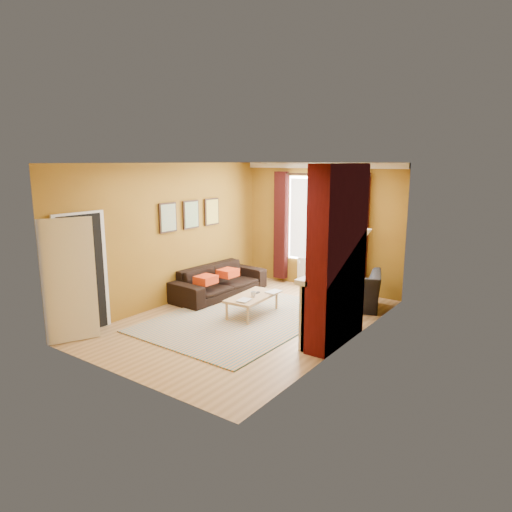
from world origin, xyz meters
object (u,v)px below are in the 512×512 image
(sofa, at_px, (220,281))
(wicker_stool, at_px, (322,286))
(armchair, at_px, (350,290))
(floor_lamp, at_px, (365,245))
(coffee_table, at_px, (253,298))

(sofa, bearing_deg, wicker_stool, -55.26)
(armchair, height_order, wicker_stool, armchair)
(floor_lamp, bearing_deg, wicker_stool, -174.12)
(sofa, relative_size, armchair, 1.94)
(sofa, bearing_deg, coffee_table, -111.76)
(sofa, distance_m, floor_lamp, 3.12)
(wicker_stool, bearing_deg, floor_lamp, 5.88)
(armchair, bearing_deg, coffee_table, 26.87)
(coffee_table, height_order, wicker_stool, wicker_stool)
(coffee_table, height_order, floor_lamp, floor_lamp)
(coffee_table, bearing_deg, armchair, 44.08)
(floor_lamp, bearing_deg, armchair, -105.84)
(sofa, bearing_deg, armchair, -69.12)
(sofa, bearing_deg, floor_lamp, -62.52)
(wicker_stool, distance_m, floor_lamp, 1.30)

